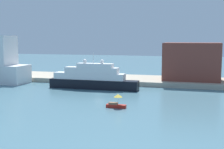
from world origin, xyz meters
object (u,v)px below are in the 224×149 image
parked_car (63,75)px  mooring_bollard (121,80)px  harbor_building (192,61)px  person_figure (74,75)px  large_yacht (92,79)px  small_motorboat (116,102)px

parked_car → mooring_bollard: (24.97, -5.76, -0.21)m
harbor_building → person_figure: harbor_building is taller
person_figure → mooring_bollard: person_figure is taller
large_yacht → parked_car: (-17.87, 15.88, -1.17)m
parked_car → harbor_building: bearing=3.6°
mooring_bollard → person_figure: bearing=167.0°
parked_car → person_figure: 5.48m
large_yacht → small_motorboat: bearing=-58.5°
harbor_building → parked_car: size_ratio=4.87×
harbor_building → mooring_bollard: bearing=-159.1°
small_motorboat → person_figure: 47.26m
large_yacht → mooring_bollard: (7.10, 10.12, -1.37)m
large_yacht → person_figure: (-12.53, 14.67, -0.99)m
person_figure → parked_car: bearing=167.2°
large_yacht → person_figure: bearing=130.5°
large_yacht → parked_car: bearing=138.4°
small_motorboat → mooring_bollard: bearing=102.5°
harbor_building → person_figure: 43.29m
parked_car → person_figure: (5.34, -1.21, 0.18)m
small_motorboat → mooring_bollard: small_motorboat is taller
mooring_bollard → small_motorboat: bearing=-77.5°
harbor_building → mooring_bollard: (-23.07, -8.79, -6.16)m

